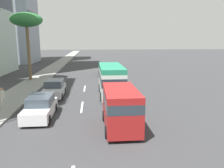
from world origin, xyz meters
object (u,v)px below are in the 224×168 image
car_lead (105,71)px  car_third (40,107)px  car_fifth (55,89)px  pedestrian_near_lamp (2,97)px  minibus_fourth (111,79)px  van_second (121,106)px  palm_tree (26,21)px

car_lead → car_third: bearing=163.1°
car_fifth → pedestrian_near_lamp: bearing=-38.5°
car_lead → car_third: (-19.34, 5.86, 0.01)m
car_lead → minibus_fourth: size_ratio=0.62×
van_second → minibus_fourth: (8.53, -0.13, 0.23)m
pedestrian_near_lamp → van_second: bearing=100.0°
van_second → car_fifth: 10.38m
car_lead → minibus_fourth: (-13.37, 0.12, 0.95)m
van_second → car_fifth: (8.72, 5.58, -0.68)m
car_lead → car_fifth: size_ratio=1.00×
car_fifth → minibus_fourth: bearing=88.1°
car_lead → minibus_fourth: bearing=179.5°
van_second → car_fifth: van_second is taller
car_fifth → palm_tree: size_ratio=0.47×
van_second → palm_tree: (18.01, 10.38, 6.65)m
car_fifth → car_third: bearing=-0.3°
minibus_fourth → pedestrian_near_lamp: (-4.10, 9.12, -0.58)m
car_lead → car_fifth: 14.41m
minibus_fourth → palm_tree: (9.48, 10.52, 6.42)m
van_second → car_lead: bearing=-0.7°
car_fifth → palm_tree: palm_tree is taller
car_fifth → palm_tree: (9.28, 4.81, 7.33)m
car_lead → palm_tree: size_ratio=0.47×
car_lead → car_fifth: car_fifth is taller
van_second → pedestrian_near_lamp: van_second is taller
car_third → car_fifth: size_ratio=1.05×
car_fifth → palm_tree: bearing=-152.6°
car_fifth → van_second: bearing=32.6°
car_lead → van_second: bearing=179.3°
palm_tree → car_third: bearing=-162.8°
van_second → pedestrian_near_lamp: (4.43, 8.98, -0.35)m
pedestrian_near_lamp → car_third: bearing=97.3°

